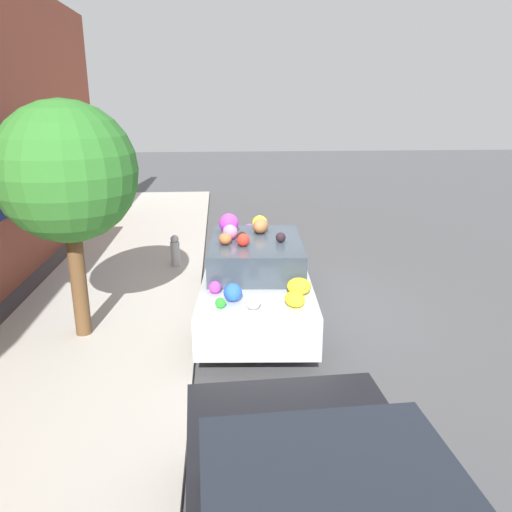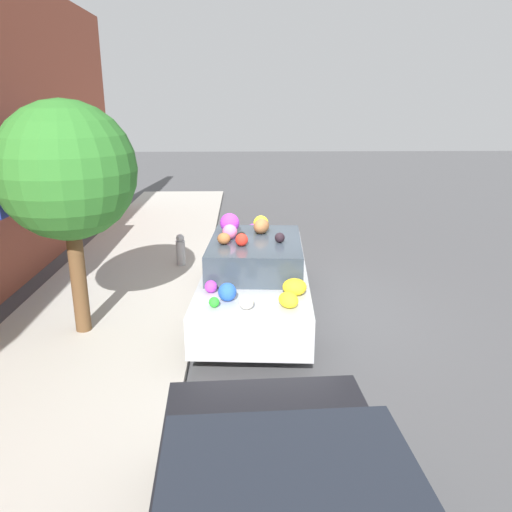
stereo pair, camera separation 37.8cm
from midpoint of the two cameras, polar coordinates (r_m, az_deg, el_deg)
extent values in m
plane|color=#4C4C4F|center=(8.92, -0.65, -6.47)|extent=(60.00, 60.00, 0.00)
cube|color=#B2ADA3|center=(9.15, -17.88, -6.35)|extent=(24.00, 3.20, 0.11)
cube|color=navy|center=(10.18, -26.64, 7.46)|extent=(3.99, 0.90, 0.55)
cylinder|color=brown|center=(8.11, -20.91, -2.46)|extent=(0.24, 0.24, 1.81)
sphere|color=#2D7228|center=(7.75, -22.19, 8.88)|extent=(2.03, 2.03, 2.03)
cylinder|color=#B2B2B7|center=(11.14, -10.18, 0.23)|extent=(0.20, 0.20, 0.55)
sphere|color=#B2B2B7|center=(11.05, -10.27, 1.89)|extent=(0.18, 0.18, 0.18)
cube|color=#B7BABF|center=(8.69, -1.25, -2.86)|extent=(4.70, 1.99, 0.61)
cube|color=#333D47|center=(8.34, -1.29, 0.26)|extent=(2.16, 1.63, 0.49)
cylinder|color=black|center=(10.18, -5.52, -1.73)|extent=(0.59, 0.22, 0.58)
cylinder|color=black|center=(10.16, 3.26, -1.72)|extent=(0.59, 0.22, 0.58)
cylinder|color=black|center=(7.55, -7.35, -8.77)|extent=(0.59, 0.22, 0.58)
cylinder|color=black|center=(7.53, 4.63, -8.78)|extent=(0.59, 0.22, 0.58)
ellipsoid|color=yellow|center=(6.81, 2.86, -4.98)|extent=(0.39, 0.37, 0.21)
sphere|color=#B139C9|center=(7.31, -6.19, -3.58)|extent=(0.22, 0.22, 0.19)
sphere|color=purple|center=(10.15, -1.79, 2.83)|extent=(0.37, 0.37, 0.31)
sphere|color=red|center=(9.48, 0.58, 1.83)|extent=(0.43, 0.43, 0.32)
sphere|color=purple|center=(8.83, -4.59, 3.41)|extent=(0.19, 0.19, 0.18)
sphere|color=black|center=(8.13, -2.95, 2.18)|extent=(0.23, 0.23, 0.17)
sphere|color=red|center=(7.88, -2.84, 1.84)|extent=(0.22, 0.22, 0.20)
ellipsoid|color=orange|center=(10.39, -2.97, 2.84)|extent=(0.33, 0.32, 0.20)
sphere|color=blue|center=(6.99, -4.23, -4.19)|extent=(0.35, 0.35, 0.26)
sphere|color=purple|center=(8.70, -4.37, 3.74)|extent=(0.46, 0.46, 0.34)
sphere|color=silver|center=(6.72, -1.95, -5.31)|extent=(0.26, 0.26, 0.20)
ellipsoid|color=brown|center=(8.66, -0.71, 3.44)|extent=(0.44, 0.37, 0.26)
ellipsoid|color=yellow|center=(7.24, 3.44, -3.48)|extent=(0.43, 0.43, 0.24)
sphere|color=yellow|center=(9.98, 2.05, 2.39)|extent=(0.27, 0.27, 0.25)
sphere|color=black|center=(8.10, 1.50, 2.14)|extent=(0.17, 0.17, 0.16)
sphere|color=green|center=(6.81, -5.68, -5.36)|extent=(0.16, 0.16, 0.14)
sphere|color=white|center=(9.47, -4.13, 1.60)|extent=(0.27, 0.27, 0.27)
sphere|color=pink|center=(8.29, -4.29, 2.74)|extent=(0.26, 0.26, 0.25)
ellipsoid|color=pink|center=(8.30, -4.66, 2.27)|extent=(0.18, 0.17, 0.12)
sphere|color=yellow|center=(8.84, -0.79, 3.77)|extent=(0.37, 0.37, 0.27)
ellipsoid|color=green|center=(9.53, -4.52, 1.48)|extent=(0.34, 0.32, 0.20)
ellipsoid|color=green|center=(9.46, -2.25, 1.15)|extent=(0.32, 0.32, 0.12)
ellipsoid|color=brown|center=(7.99, -4.91, 1.94)|extent=(0.27, 0.26, 0.18)
cylinder|color=black|center=(4.89, -9.09, -25.23)|extent=(0.61, 0.21, 0.60)
cylinder|color=black|center=(5.09, 12.22, -23.41)|extent=(0.61, 0.21, 0.60)
camera|label=1|loc=(0.19, -91.27, -0.39)|focal=35.00mm
camera|label=2|loc=(0.19, 88.73, 0.39)|focal=35.00mm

